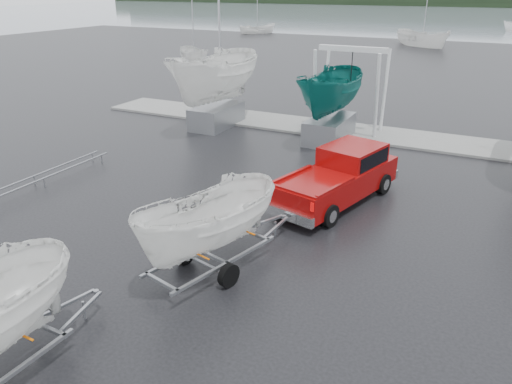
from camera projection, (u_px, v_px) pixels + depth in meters
name	position (u px, v px, depth m)	size (l,w,h in m)	color
ground_plane	(246.00, 254.00, 13.63)	(120.00, 120.00, 0.00)	black
lake	(486.00, 22.00, 96.12)	(300.00, 300.00, 0.00)	gray
dock	(369.00, 134.00, 24.33)	(30.00, 3.00, 0.12)	gray
pickup_truck	(341.00, 174.00, 16.72)	(3.05, 5.59, 1.77)	#830707
trailer_hitched	(208.00, 172.00, 11.75)	(2.08, 3.78, 5.01)	gray
boat_hoist	(351.00, 78.00, 23.78)	(3.30, 2.18, 4.12)	silver
keelboat_0	(215.00, 40.00, 24.11)	(2.70, 3.20, 10.88)	gray
keelboat_1	(333.00, 66.00, 22.14)	(2.19, 3.20, 6.93)	gray
mast_rack_0	(39.00, 177.00, 18.03)	(0.56, 6.50, 0.06)	gray
moored_boat_0	(195.00, 62.00, 47.00)	(3.07, 3.07, 10.85)	white
moored_boat_1	(422.00, 46.00, 58.75)	(4.37, 4.36, 12.07)	white
moored_boat_4	(257.00, 33.00, 73.56)	(3.01, 3.02, 10.80)	white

